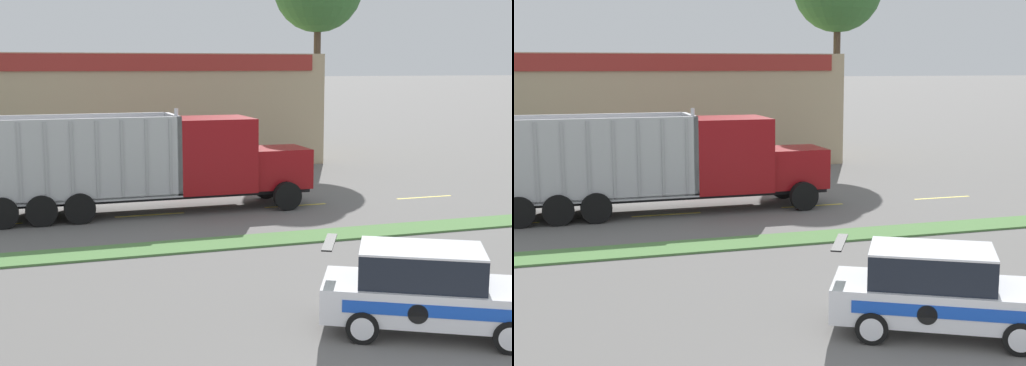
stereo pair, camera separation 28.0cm
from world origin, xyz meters
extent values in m
cube|color=#517F42|center=(0.00, 11.26, 0.03)|extent=(120.00, 1.43, 0.06)
cube|color=yellow|center=(-1.65, 15.97, 0.00)|extent=(2.40, 0.14, 0.01)
cube|color=yellow|center=(3.75, 15.97, 0.00)|extent=(2.40, 0.14, 0.01)
cube|color=yellow|center=(9.15, 15.97, 0.00)|extent=(2.40, 0.14, 0.01)
cube|color=black|center=(-1.39, 16.49, 0.60)|extent=(11.28, 1.35, 0.18)
cube|color=maroon|center=(3.17, 16.49, 1.40)|extent=(2.17, 2.01, 1.43)
cube|color=#B7B7BC|center=(4.28, 16.49, 1.40)|extent=(0.06, 1.71, 1.21)
cube|color=maroon|center=(0.74, 16.49, 1.98)|extent=(2.70, 2.45, 2.59)
cube|color=black|center=(2.11, 16.49, 2.44)|extent=(0.04, 2.08, 1.17)
cylinder|color=silver|center=(-0.71, 15.70, 2.83)|extent=(0.14, 0.14, 1.70)
cube|color=#B7B7BC|center=(-3.82, 16.49, 0.75)|extent=(6.42, 2.45, 0.12)
cube|color=#B7B7BC|center=(-0.69, 16.49, 2.09)|extent=(0.16, 2.45, 2.68)
cube|color=#B7B7BC|center=(-3.82, 15.35, 2.09)|extent=(6.42, 0.16, 2.68)
cube|color=#B7B7BC|center=(-3.82, 17.64, 2.09)|extent=(6.42, 0.16, 2.68)
cube|color=#A3A3A8|center=(-5.83, 15.25, 2.09)|extent=(0.10, 0.04, 2.55)
cube|color=#A3A3A8|center=(-5.03, 15.25, 2.09)|extent=(0.10, 0.04, 2.55)
cube|color=#A3A3A8|center=(-4.22, 15.25, 2.09)|extent=(0.10, 0.04, 2.55)
cube|color=#A3A3A8|center=(-3.42, 15.25, 2.09)|extent=(0.10, 0.04, 2.55)
cube|color=#A3A3A8|center=(-2.62, 15.25, 2.09)|extent=(0.10, 0.04, 2.55)
cube|color=#A3A3A8|center=(-1.82, 15.25, 2.09)|extent=(0.10, 0.04, 2.55)
cube|color=#A3A3A8|center=(-1.01, 15.25, 2.09)|extent=(0.10, 0.04, 2.55)
cylinder|color=black|center=(3.17, 15.29, 0.51)|extent=(1.02, 0.30, 1.02)
cylinder|color=black|center=(3.17, 17.70, 0.51)|extent=(1.02, 0.30, 1.02)
cylinder|color=black|center=(-6.43, 15.29, 0.51)|extent=(1.02, 0.30, 1.02)
cylinder|color=black|center=(-6.43, 17.70, 0.51)|extent=(1.02, 0.30, 1.02)
cylinder|color=black|center=(-5.24, 15.29, 0.51)|extent=(1.02, 0.30, 1.02)
cylinder|color=black|center=(-5.24, 17.70, 0.51)|extent=(1.02, 0.30, 1.02)
cylinder|color=black|center=(-4.04, 15.29, 0.51)|extent=(1.02, 0.30, 1.02)
cylinder|color=black|center=(-4.04, 17.70, 0.51)|extent=(1.02, 0.30, 1.02)
cube|color=white|center=(1.73, 3.37, 0.65)|extent=(4.53, 3.53, 0.67)
cube|color=black|center=(1.51, 3.49, 1.31)|extent=(2.76, 2.43, 0.66)
cube|color=white|center=(1.51, 3.49, 1.66)|extent=(2.76, 2.43, 0.04)
cube|color=black|center=(-0.04, 4.34, 1.70)|extent=(0.83, 1.29, 0.03)
cube|color=blue|center=(1.31, 2.62, 0.71)|extent=(2.97, 1.64, 0.24)
cylinder|color=black|center=(1.03, 2.77, 0.65)|extent=(0.33, 0.19, 0.37)
cylinder|color=black|center=(2.49, 2.03, 0.31)|extent=(0.64, 0.47, 0.62)
cylinder|color=silver|center=(2.44, 1.94, 0.31)|extent=(0.39, 0.22, 0.43)
cylinder|color=black|center=(3.27, 3.46, 0.31)|extent=(0.64, 0.47, 0.62)
cylinder|color=silver|center=(3.32, 3.55, 0.31)|extent=(0.39, 0.22, 0.43)
cylinder|color=black|center=(0.19, 3.29, 0.31)|extent=(0.64, 0.47, 0.62)
cylinder|color=silver|center=(0.14, 3.20, 0.31)|extent=(0.39, 0.22, 0.43)
cylinder|color=black|center=(0.97, 4.72, 0.31)|extent=(0.64, 0.47, 0.62)
cylinder|color=silver|center=(1.02, 4.81, 0.31)|extent=(0.39, 0.22, 0.43)
cube|color=tan|center=(-5.46, 32.11, 2.85)|extent=(29.38, 12.00, 5.69)
cube|color=maroon|center=(-5.46, 26.06, 5.24)|extent=(27.91, 0.10, 0.80)
cylinder|color=brown|center=(9.38, 27.52, 3.94)|extent=(0.37, 0.37, 7.89)
camera|label=1|loc=(-5.59, -8.10, 5.12)|focal=50.00mm
camera|label=2|loc=(-5.32, -8.18, 5.12)|focal=50.00mm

